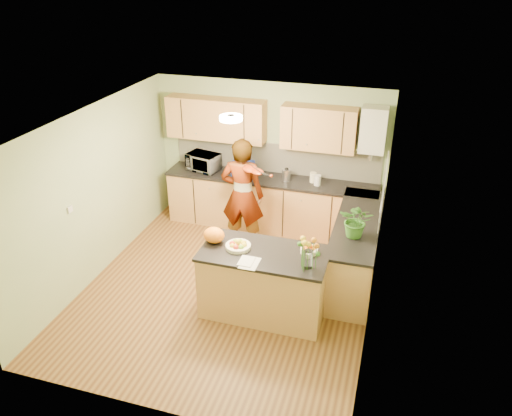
# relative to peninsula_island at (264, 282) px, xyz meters

# --- Properties ---
(floor) EXTENTS (4.50, 4.50, 0.00)m
(floor) POSITION_rel_peninsula_island_xyz_m (-0.63, 0.33, -0.47)
(floor) COLOR #583419
(floor) RESTS_ON ground
(ceiling) EXTENTS (4.00, 4.50, 0.02)m
(ceiling) POSITION_rel_peninsula_island_xyz_m (-0.63, 0.33, 2.03)
(ceiling) COLOR white
(ceiling) RESTS_ON wall_back
(wall_back) EXTENTS (4.00, 0.02, 2.50)m
(wall_back) POSITION_rel_peninsula_island_xyz_m (-0.63, 2.58, 0.78)
(wall_back) COLOR #8CA576
(wall_back) RESTS_ON floor
(wall_front) EXTENTS (4.00, 0.02, 2.50)m
(wall_front) POSITION_rel_peninsula_island_xyz_m (-0.63, -1.92, 0.78)
(wall_front) COLOR #8CA576
(wall_front) RESTS_ON floor
(wall_left) EXTENTS (0.02, 4.50, 2.50)m
(wall_left) POSITION_rel_peninsula_island_xyz_m (-2.63, 0.33, 0.78)
(wall_left) COLOR #8CA576
(wall_left) RESTS_ON floor
(wall_right) EXTENTS (0.02, 4.50, 2.50)m
(wall_right) POSITION_rel_peninsula_island_xyz_m (1.37, 0.33, 0.78)
(wall_right) COLOR #8CA576
(wall_right) RESTS_ON floor
(back_counter) EXTENTS (3.64, 0.62, 0.94)m
(back_counter) POSITION_rel_peninsula_island_xyz_m (-0.53, 2.28, -0.00)
(back_counter) COLOR #AE7F45
(back_counter) RESTS_ON floor
(right_counter) EXTENTS (0.62, 2.24, 0.94)m
(right_counter) POSITION_rel_peninsula_island_xyz_m (1.07, 1.18, -0.00)
(right_counter) COLOR #AE7F45
(right_counter) RESTS_ON floor
(splashback) EXTENTS (3.60, 0.02, 0.52)m
(splashback) POSITION_rel_peninsula_island_xyz_m (-0.53, 2.57, 0.73)
(splashback) COLOR beige
(splashback) RESTS_ON back_counter
(upper_cabinets) EXTENTS (3.20, 0.34, 0.70)m
(upper_cabinets) POSITION_rel_peninsula_island_xyz_m (-0.81, 2.41, 1.38)
(upper_cabinets) COLOR #AE7F45
(upper_cabinets) RESTS_ON wall_back
(boiler) EXTENTS (0.40, 0.30, 0.86)m
(boiler) POSITION_rel_peninsula_island_xyz_m (1.07, 2.42, 1.43)
(boiler) COLOR silver
(boiler) RESTS_ON wall_back
(window_right) EXTENTS (0.01, 1.30, 1.05)m
(window_right) POSITION_rel_peninsula_island_xyz_m (1.36, 0.93, 1.08)
(window_right) COLOR silver
(window_right) RESTS_ON wall_right
(light_switch) EXTENTS (0.02, 0.09, 0.09)m
(light_switch) POSITION_rel_peninsula_island_xyz_m (-2.62, -0.27, 0.83)
(light_switch) COLOR silver
(light_switch) RESTS_ON wall_left
(ceiling_lamp) EXTENTS (0.30, 0.30, 0.07)m
(ceiling_lamp) POSITION_rel_peninsula_island_xyz_m (-0.63, 0.63, 1.99)
(ceiling_lamp) COLOR #FFEABF
(ceiling_lamp) RESTS_ON ceiling
(peninsula_island) EXTENTS (1.64, 0.84, 0.94)m
(peninsula_island) POSITION_rel_peninsula_island_xyz_m (0.00, 0.00, 0.00)
(peninsula_island) COLOR #AE7F45
(peninsula_island) RESTS_ON floor
(fruit_dish) EXTENTS (0.33, 0.33, 0.11)m
(fruit_dish) POSITION_rel_peninsula_island_xyz_m (-0.35, 0.00, 0.52)
(fruit_dish) COLOR beige
(fruit_dish) RESTS_ON peninsula_island
(orange_bowl) EXTENTS (0.22, 0.22, 0.13)m
(orange_bowl) POSITION_rel_peninsula_island_xyz_m (0.55, 0.15, 0.52)
(orange_bowl) COLOR beige
(orange_bowl) RESTS_ON peninsula_island
(flower_vase) EXTENTS (0.28, 0.28, 0.51)m
(flower_vase) POSITION_rel_peninsula_island_xyz_m (0.60, -0.18, 0.81)
(flower_vase) COLOR silver
(flower_vase) RESTS_ON peninsula_island
(orange_bag) EXTENTS (0.30, 0.26, 0.21)m
(orange_bag) POSITION_rel_peninsula_island_xyz_m (-0.70, 0.05, 0.57)
(orange_bag) COLOR orange
(orange_bag) RESTS_ON peninsula_island
(papers) EXTENTS (0.22, 0.30, 0.01)m
(papers) POSITION_rel_peninsula_island_xyz_m (-0.10, -0.30, 0.47)
(papers) COLOR silver
(papers) RESTS_ON peninsula_island
(violinist) EXTENTS (0.71, 0.49, 1.88)m
(violinist) POSITION_rel_peninsula_island_xyz_m (-0.78, 1.51, 0.47)
(violinist) COLOR #E7B08D
(violinist) RESTS_ON floor
(violin) EXTENTS (0.70, 0.61, 0.18)m
(violin) POSITION_rel_peninsula_island_xyz_m (-0.58, 1.29, 1.03)
(violin) COLOR #4D0904
(violin) RESTS_ON violinist
(microwave) EXTENTS (0.62, 0.49, 0.30)m
(microwave) POSITION_rel_peninsula_island_xyz_m (-1.76, 2.30, 0.62)
(microwave) COLOR silver
(microwave) RESTS_ON back_counter
(blue_box) EXTENTS (0.38, 0.31, 0.27)m
(blue_box) POSITION_rel_peninsula_island_xyz_m (-1.02, 2.26, 0.60)
(blue_box) COLOR navy
(blue_box) RESTS_ON back_counter
(kettle) EXTENTS (0.14, 0.14, 0.27)m
(kettle) POSITION_rel_peninsula_island_xyz_m (-0.26, 2.27, 0.58)
(kettle) COLOR #B7B6BB
(kettle) RESTS_ON back_counter
(jar_cream) EXTENTS (0.11, 0.11, 0.17)m
(jar_cream) POSITION_rel_peninsula_island_xyz_m (0.18, 2.33, 0.55)
(jar_cream) COLOR beige
(jar_cream) RESTS_ON back_counter
(jar_white) EXTENTS (0.14, 0.14, 0.18)m
(jar_white) POSITION_rel_peninsula_island_xyz_m (0.27, 2.23, 0.56)
(jar_white) COLOR silver
(jar_white) RESTS_ON back_counter
(potted_plant) EXTENTS (0.47, 0.41, 0.48)m
(potted_plant) POSITION_rel_peninsula_island_xyz_m (1.07, 0.73, 0.71)
(potted_plant) COLOR #367025
(potted_plant) RESTS_ON right_counter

